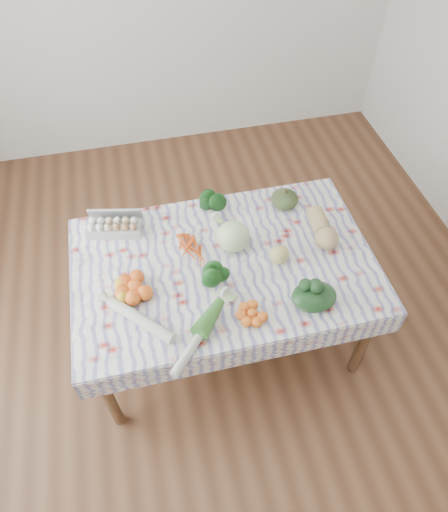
{
  "coord_description": "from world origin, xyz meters",
  "views": [
    {
      "loc": [
        -0.36,
        -1.53,
        2.72
      ],
      "look_at": [
        0.0,
        0.0,
        0.82
      ],
      "focal_mm": 32.0,
      "sensor_mm": 36.0,
      "label": 1
    }
  ],
  "objects_px": {
    "dining_table": "(224,272)",
    "kabocha_squash": "(284,199)",
    "grapefruit": "(279,254)",
    "butternut_squash": "(323,228)",
    "egg_carton": "(114,228)",
    "cabbage": "(233,237)"
  },
  "relations": [
    {
      "from": "dining_table",
      "to": "cabbage",
      "type": "relative_size",
      "value": 8.89
    },
    {
      "from": "kabocha_squash",
      "to": "butternut_squash",
      "type": "relative_size",
      "value": 0.58
    },
    {
      "from": "egg_carton",
      "to": "cabbage",
      "type": "distance_m",
      "value": 0.7
    },
    {
      "from": "butternut_squash",
      "to": "grapefruit",
      "type": "xyz_separation_m",
      "value": [
        -0.3,
        -0.12,
        -0.01
      ]
    },
    {
      "from": "dining_table",
      "to": "butternut_squash",
      "type": "xyz_separation_m",
      "value": [
        0.59,
        0.07,
        0.15
      ]
    },
    {
      "from": "egg_carton",
      "to": "butternut_squash",
      "type": "height_order",
      "value": "butternut_squash"
    },
    {
      "from": "dining_table",
      "to": "egg_carton",
      "type": "xyz_separation_m",
      "value": [
        -0.57,
        0.36,
        0.12
      ]
    },
    {
      "from": "egg_carton",
      "to": "grapefruit",
      "type": "distance_m",
      "value": 0.96
    },
    {
      "from": "dining_table",
      "to": "butternut_squash",
      "type": "distance_m",
      "value": 0.62
    },
    {
      "from": "dining_table",
      "to": "grapefruit",
      "type": "relative_size",
      "value": 15.03
    },
    {
      "from": "egg_carton",
      "to": "cabbage",
      "type": "height_order",
      "value": "cabbage"
    },
    {
      "from": "dining_table",
      "to": "grapefruit",
      "type": "xyz_separation_m",
      "value": [
        0.3,
        -0.05,
        0.14
      ]
    },
    {
      "from": "dining_table",
      "to": "cabbage",
      "type": "xyz_separation_m",
      "value": [
        0.08,
        0.1,
        0.17
      ]
    },
    {
      "from": "dining_table",
      "to": "cabbage",
      "type": "distance_m",
      "value": 0.21
    },
    {
      "from": "egg_carton",
      "to": "dining_table",
      "type": "bearing_deg",
      "value": -20.66
    },
    {
      "from": "dining_table",
      "to": "kabocha_squash",
      "type": "relative_size",
      "value": 9.68
    },
    {
      "from": "kabocha_squash",
      "to": "butternut_squash",
      "type": "xyz_separation_m",
      "value": [
        0.13,
        -0.29,
        0.01
      ]
    },
    {
      "from": "dining_table",
      "to": "grapefruit",
      "type": "bearing_deg",
      "value": -10.09
    },
    {
      "from": "egg_carton",
      "to": "cabbage",
      "type": "bearing_deg",
      "value": -10.44
    },
    {
      "from": "dining_table",
      "to": "kabocha_squash",
      "type": "height_order",
      "value": "kabocha_squash"
    },
    {
      "from": "cabbage",
      "to": "egg_carton",
      "type": "bearing_deg",
      "value": 157.64
    },
    {
      "from": "butternut_squash",
      "to": "egg_carton",
      "type": "bearing_deg",
      "value": 168.74
    }
  ]
}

